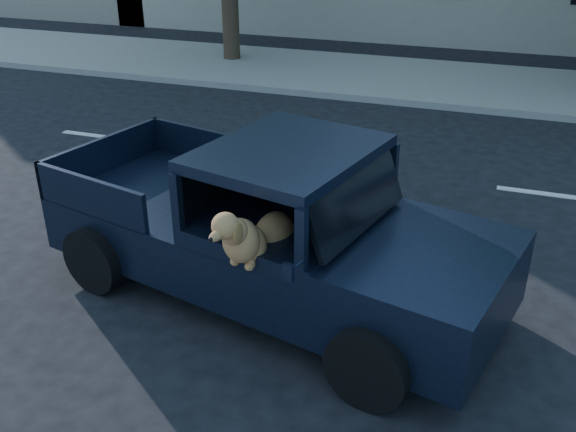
% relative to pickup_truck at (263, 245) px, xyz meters
% --- Properties ---
extents(ground, '(120.00, 120.00, 0.00)m').
position_rel_pickup_truck_xyz_m(ground, '(-0.83, 0.51, -0.62)').
color(ground, black).
rests_on(ground, ground).
extents(far_sidewalk, '(60.00, 4.00, 0.15)m').
position_rel_pickup_truck_xyz_m(far_sidewalk, '(-0.83, 9.71, -0.54)').
color(far_sidewalk, gray).
rests_on(far_sidewalk, ground).
extents(lane_stripes, '(21.60, 0.14, 0.01)m').
position_rel_pickup_truck_xyz_m(lane_stripes, '(1.17, 3.91, -0.61)').
color(lane_stripes, silver).
rests_on(lane_stripes, ground).
extents(pickup_truck, '(5.40, 3.17, 1.82)m').
position_rel_pickup_truck_xyz_m(pickup_truck, '(0.00, 0.00, 0.00)').
color(pickup_truck, black).
rests_on(pickup_truck, ground).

